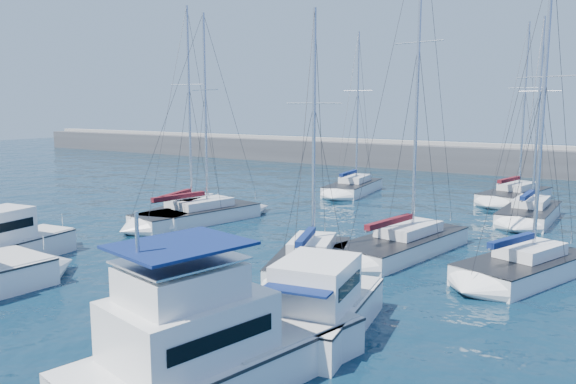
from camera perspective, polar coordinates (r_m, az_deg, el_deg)
The scene contains 13 objects.
ground at distance 23.32m, azimuth -8.96°, elevation -10.93°, with size 220.00×220.00×0.00m, color black.
breakwater at distance 70.19m, azimuth 20.53°, elevation 2.68°, with size 160.00×6.00×4.45m.
motor_yacht_port_outer at distance 31.65m, azimuth -26.44°, elevation -4.71°, with size 3.31×6.10×3.20m.
motor_yacht_stbd_inner at distance 16.33m, azimuth -7.98°, elevation -15.49°, with size 5.32×9.34×4.69m.
motor_yacht_stbd_outer at distance 19.63m, azimuth 3.38°, elevation -11.74°, with size 3.76×6.60×3.20m.
sailboat_mid_a at distance 39.57m, azimuth -10.27°, elevation -2.00°, with size 4.84×8.65×14.80m.
sailboat_mid_b at distance 38.37m, azimuth -9.16°, elevation -2.33°, with size 4.75×9.34×14.15m.
sailboat_mid_c at distance 26.91m, azimuth 2.29°, elevation -6.99°, with size 5.12×7.54×12.60m.
sailboat_mid_d at distance 30.69m, azimuth 11.69°, elevation -5.12°, with size 4.62×9.35×17.83m.
sailboat_mid_e at distance 28.04m, azimuth 22.89°, elevation -7.01°, with size 5.30×7.91×14.52m.
sailboat_back_a at distance 51.03m, azimuth 6.64°, elevation 0.49°, with size 4.02×8.46×14.63m.
sailboat_back_b at distance 49.70m, azimuth 22.04°, elevation -0.32°, with size 4.68×8.55×14.80m.
sailboat_back_c at distance 41.93m, azimuth 23.33°, elevation -1.99°, with size 3.06×7.81×14.04m.
Camera 1 is at (14.73, -16.30, 7.82)m, focal length 35.00 mm.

